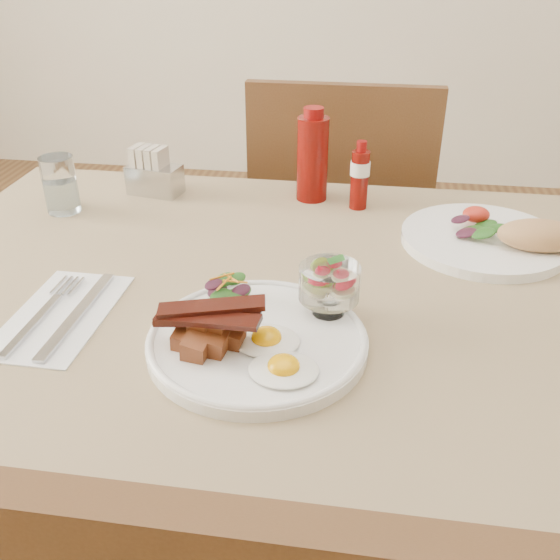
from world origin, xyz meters
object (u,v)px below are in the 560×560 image
Objects in this scene: ketchup_bottle at (313,157)px; second_plate at (496,237)px; main_plate at (257,342)px; chair_far at (339,236)px; sugar_caddy at (153,174)px; water_glass at (61,188)px; hot_sauce_bottle at (360,176)px; fruit_cup at (329,283)px; table at (315,341)px.

second_plate is at bearing -27.02° from ketchup_bottle.
ketchup_bottle is at bearing 152.98° from second_plate.
ketchup_bottle is at bearing 88.18° from main_plate.
chair_far is 8.39× the size of sugar_caddy.
chair_far is at bearing 41.65° from water_glass.
ketchup_bottle reaches higher than second_plate.
hot_sauce_bottle is (-0.23, 0.13, 0.04)m from second_plate.
second_plate is 0.65m from sugar_caddy.
ketchup_bottle is 1.38× the size of hot_sauce_bottle.
sugar_caddy is 0.18m from water_glass.
main_plate is 3.44× the size of fruit_cup.
sugar_caddy is at bearing -137.23° from chair_far.
water_glass is (-0.45, -0.13, -0.04)m from ketchup_bottle.
chair_far is 5.24× the size of ketchup_bottle.
chair_far is 0.60m from second_plate.
sugar_caddy is (-0.36, 0.33, 0.13)m from table.
fruit_cup reaches higher than second_plate.
chair_far is 11.42× the size of fruit_cup.
hot_sauce_bottle is at bearing 150.26° from second_plate.
water_glass is at bearing -138.35° from chair_far.
main_plate is 0.48m from second_plate.
main_plate is at bearing -94.28° from chair_far.
ketchup_bottle reaches higher than main_plate.
fruit_cup reaches higher than main_plate.
water_glass is at bearing -169.78° from hot_sauce_bottle.
second_plate is 2.67× the size of water_glass.
table is at bearing -98.29° from hot_sauce_bottle.
chair_far is 0.45m from hot_sauce_bottle.
table is 0.50m from sugar_caddy.
second_plate is (0.26, 0.27, -0.04)m from fruit_cup.
water_glass reaches higher than sugar_caddy.
hot_sauce_bottle is at bearing 8.74° from sugar_caddy.
hot_sauce_bottle reaches higher than fruit_cup.
hot_sauce_bottle reaches higher than sugar_caddy.
chair_far reaches higher than water_glass.
main_plate is 1.58× the size of ketchup_bottle.
chair_far is 0.80m from fruit_cup.
second_plate is at bearing 33.81° from table.
chair_far is 7.21× the size of hot_sauce_bottle.
second_plate is 0.78m from water_glass.
hot_sauce_bottle is at bearing 86.58° from fruit_cup.
chair_far is 3.33× the size of second_plate.
fruit_cup is 0.46× the size of ketchup_bottle.
fruit_cup is 0.78× the size of water_glass.
main_plate is 0.51m from ketchup_bottle.
water_glass is (-0.50, -0.44, 0.27)m from chair_far.
sugar_caddy is (-0.31, -0.02, -0.04)m from ketchup_bottle.
water_glass reaches higher than table.
table is at bearing 67.73° from main_plate.
fruit_cup is 0.73× the size of sugar_caddy.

